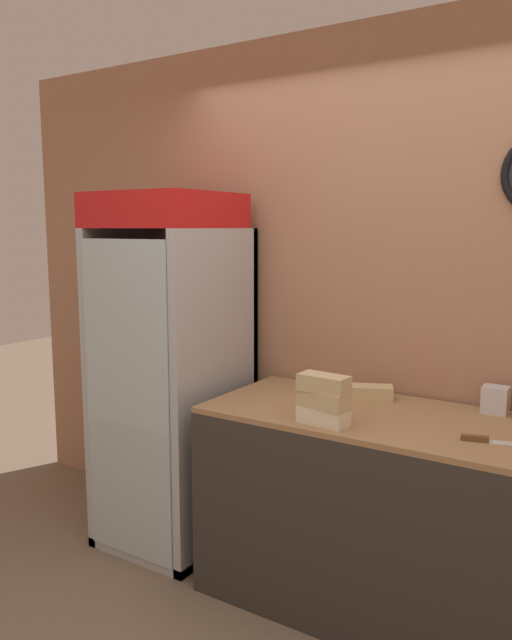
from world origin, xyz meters
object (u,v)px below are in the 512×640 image
object	(u,v)px
beverage_cooler	(177,355)
chefs_knife	(493,441)
sandwich_flat_left	(369,392)
sandwich_stack_middle	(324,400)
sandwich_stack_top	(324,383)
sandwich_stack_bottom	(323,416)
napkin_dispenser	(495,400)

from	to	relation	value
beverage_cooler	chefs_knife	xyz separation A→B (m)	(1.69, -0.17, -0.12)
sandwich_flat_left	chefs_knife	world-z (taller)	sandwich_flat_left
beverage_cooler	sandwich_flat_left	world-z (taller)	beverage_cooler
sandwich_flat_left	chefs_knife	xyz separation A→B (m)	(0.64, -0.33, -0.02)
sandwich_stack_middle	sandwich_flat_left	world-z (taller)	sandwich_stack_middle
chefs_knife	sandwich_flat_left	bearing A→B (deg)	152.97
sandwich_stack_top	chefs_knife	distance (m)	0.69
sandwich_stack_bottom	sandwich_stack_top	bearing A→B (deg)	0.00
sandwich_stack_bottom	napkin_dispenser	size ratio (longest dim) A/B	1.84
sandwich_stack_bottom	napkin_dispenser	distance (m)	0.80
sandwich_stack_middle	sandwich_stack_top	distance (m)	0.07
beverage_cooler	sandwich_stack_middle	xyz separation A→B (m)	(1.04, -0.32, -0.02)
sandwich_stack_middle	sandwich_stack_top	world-z (taller)	sandwich_stack_top
sandwich_stack_bottom	sandwich_stack_middle	bearing A→B (deg)	180.00
sandwich_stack_bottom	sandwich_stack_top	size ratio (longest dim) A/B	1.02
sandwich_stack_top	chefs_knife	world-z (taller)	sandwich_stack_top
sandwich_stack_bottom	napkin_dispenser	world-z (taller)	napkin_dispenser
sandwich_stack_middle	sandwich_stack_top	bearing A→B (deg)	0.00
beverage_cooler	sandwich_stack_middle	size ratio (longest dim) A/B	8.48
sandwich_flat_left	sandwich_stack_middle	bearing A→B (deg)	-91.18
sandwich_stack_bottom	chefs_knife	xyz separation A→B (m)	(0.65, 0.15, -0.03)
beverage_cooler	sandwich_flat_left	distance (m)	1.07
beverage_cooler	chefs_knife	size ratio (longest dim) A/B	5.79
sandwich_stack_middle	napkin_dispenser	size ratio (longest dim) A/B	1.86
beverage_cooler	sandwich_stack_bottom	world-z (taller)	beverage_cooler
sandwich_stack_bottom	sandwich_stack_middle	size ratio (longest dim) A/B	0.99
sandwich_flat_left	sandwich_stack_bottom	bearing A→B (deg)	-91.18
sandwich_stack_middle	chefs_knife	world-z (taller)	sandwich_stack_middle
sandwich_stack_middle	chefs_knife	distance (m)	0.67
chefs_knife	sandwich_stack_top	bearing A→B (deg)	-167.24
beverage_cooler	napkin_dispenser	size ratio (longest dim) A/B	15.80
sandwich_stack_bottom	chefs_knife	size ratio (longest dim) A/B	0.68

